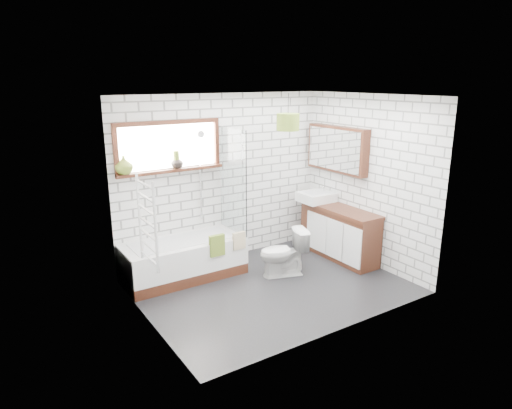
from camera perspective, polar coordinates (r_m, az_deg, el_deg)
floor at (r=6.23m, az=2.00°, el=-10.28°), size 3.40×2.60×0.01m
ceiling at (r=5.61m, az=2.25°, el=13.46°), size 3.40×2.60×0.01m
wall_back at (r=6.88m, az=-4.13°, el=3.27°), size 3.40×0.01×2.50m
wall_front at (r=4.83m, az=11.02°, el=-2.35°), size 3.40×0.01×2.50m
wall_left at (r=5.05m, az=-13.96°, el=-1.72°), size 0.01×2.60×2.50m
wall_right at (r=6.89m, az=13.84°, el=2.87°), size 0.01×2.60×2.50m
window at (r=6.38m, az=-10.78°, el=7.09°), size 1.52×0.16×0.68m
towel_radiator at (r=5.08m, az=-13.45°, el=-2.18°), size 0.06×0.52×1.00m
mirror_cabinet at (r=7.18m, az=10.10°, el=6.83°), size 0.16×1.20×0.70m
shower_riser at (r=6.64m, az=-6.99°, el=3.62°), size 0.02×0.02×1.30m
bathtub at (r=6.49m, az=-9.03°, el=-6.74°), size 1.67×0.74×0.54m
shower_screen at (r=6.53m, az=-2.88°, el=2.98°), size 0.02×0.72×1.50m
towel_green at (r=6.22m, az=-4.91°, el=-5.12°), size 0.22×0.06×0.30m
towel_beige at (r=6.38m, az=-2.14°, el=-4.54°), size 0.19×0.05×0.25m
vanity at (r=7.17m, az=10.35°, el=-3.50°), size 0.45×1.39×0.80m
basin at (r=7.35m, az=7.53°, el=0.95°), size 0.52×0.45×0.15m
tap at (r=7.44m, az=8.49°, el=1.58°), size 0.04×0.04×0.17m
toilet at (r=6.45m, az=3.42°, el=-6.05°), size 0.56×0.74×0.67m
vase_olive at (r=6.17m, az=-16.17°, el=4.59°), size 0.26×0.26×0.24m
vase_dark at (r=6.42m, az=-9.82°, el=5.09°), size 0.21×0.21×0.17m
bottle at (r=6.41m, az=-9.90°, el=5.37°), size 0.09×0.09×0.24m
pendant at (r=6.62m, az=4.02°, el=10.24°), size 0.33×0.33×0.24m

